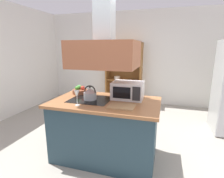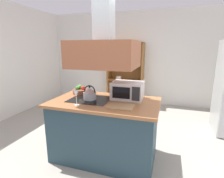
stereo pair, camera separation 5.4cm
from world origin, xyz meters
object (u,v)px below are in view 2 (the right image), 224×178
(cutting_board, at_px, (121,107))
(wine_glass_on_counter, at_px, (76,94))
(dish_cabinet, at_px, (126,77))
(kettle, at_px, (90,94))
(fruit_bowl, at_px, (80,91))
(microwave, at_px, (128,90))

(cutting_board, relative_size, wine_glass_on_counter, 1.65)
(dish_cabinet, xyz_separation_m, cutting_board, (0.66, -3.00, 0.11))
(kettle, height_order, wine_glass_on_counter, kettle)
(dish_cabinet, distance_m, fruit_bowl, 2.53)
(kettle, height_order, microwave, microwave)
(kettle, relative_size, cutting_board, 0.63)
(wine_glass_on_counter, bearing_deg, kettle, 79.18)
(microwave, bearing_deg, wine_glass_on_counter, -138.58)
(kettle, relative_size, fruit_bowl, 0.86)
(cutting_board, distance_m, wine_glass_on_counter, 0.61)
(dish_cabinet, height_order, fruit_bowl, dish_cabinet)
(cutting_board, relative_size, microwave, 0.74)
(cutting_board, bearing_deg, dish_cabinet, 102.33)
(wine_glass_on_counter, bearing_deg, dish_cabinet, 91.23)
(dish_cabinet, height_order, wine_glass_on_counter, dish_cabinet)
(cutting_board, xyz_separation_m, fruit_bowl, (-0.84, 0.48, 0.04))
(microwave, xyz_separation_m, fruit_bowl, (-0.84, 0.07, -0.08))
(dish_cabinet, relative_size, microwave, 3.92)
(kettle, distance_m, cutting_board, 0.57)
(dish_cabinet, distance_m, cutting_board, 3.07)
(cutting_board, height_order, microwave, microwave)
(kettle, relative_size, microwave, 0.47)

